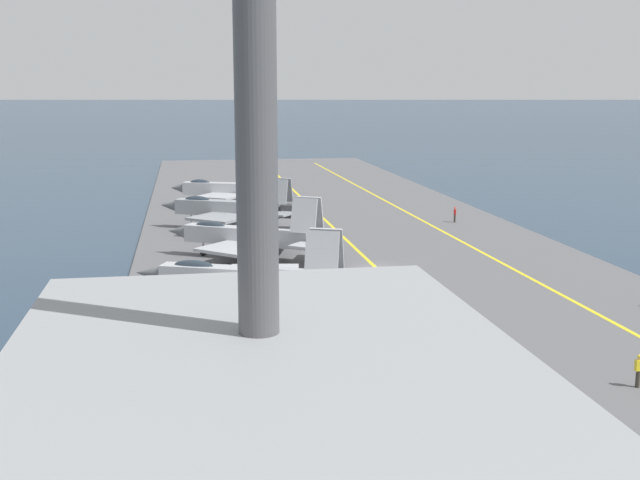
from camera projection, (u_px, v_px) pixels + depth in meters
name	position (u px, v px, depth m)	size (l,w,h in m)	color
ground_plane	(376.00, 272.00, 71.42)	(2000.00, 2000.00, 0.00)	#23384C
carrier_deck	(376.00, 270.00, 71.38)	(220.01, 43.04, 0.40)	#565659
deck_stripe_foul_line	(502.00, 263.00, 73.26)	(198.01, 0.36, 0.01)	yellow
deck_stripe_centerline	(376.00, 268.00, 71.34)	(198.01, 0.36, 0.01)	yellow
parked_jet_nearest	(284.00, 359.00, 39.73)	(13.88, 15.12, 6.17)	gray
parked_jet_second	(250.00, 279.00, 57.41)	(14.07, 16.57, 6.15)	#A8AAAF
parked_jet_third	(252.00, 236.00, 74.38)	(13.02, 16.27, 6.11)	#A8AAAF
parked_jet_fourth	(232.00, 208.00, 89.67)	(13.02, 16.61, 6.02)	gray
parked_jet_fifth	(227.00, 189.00, 107.86)	(12.42, 15.37, 6.25)	#A8AAAF
crew_yellow_vest	(639.00, 369.00, 42.82)	(0.28, 0.39, 1.84)	#383328
crew_red_vest	(455.00, 214.00, 95.06)	(0.45, 0.39, 1.83)	#383328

